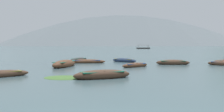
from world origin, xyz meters
TOP-DOWN VIEW (x-y plane):
  - ground_plane at (0.00, 1500.00)m, footprint 6000.00×6000.00m
  - mountain_2 at (-420.20, 1430.42)m, footprint 817.11×817.11m
  - mountain_3 at (-40.11, 1563.89)m, footprint 1567.45×1567.45m
  - rowboat_0 at (0.00, 25.94)m, footprint 3.51×3.10m
  - rowboat_2 at (5.34, 22.05)m, footprint 3.60×1.22m
  - rowboat_4 at (-6.24, 28.46)m, footprint 2.23×4.40m
  - rowboat_5 at (-5.79, 18.72)m, footprint 2.07×4.75m
  - rowboat_6 at (-1.30, 10.60)m, footprint 3.92×2.69m
  - rowboat_7 at (1.10, 18.85)m, footprint 2.99×2.82m
  - rowboat_9 at (10.31, 21.20)m, footprint 3.04×2.67m
  - rowboat_11 at (-4.40, 23.78)m, footprint 4.51×1.70m
  - ferry_0 at (11.30, 147.50)m, footprint 8.26×3.30m
  - mooring_buoy at (11.25, 23.23)m, footprint 0.51×0.51m
  - weed_patch_3 at (-8.40, 12.75)m, footprint 2.74×2.66m
  - weed_patch_4 at (-3.76, 10.66)m, footprint 3.01×2.61m

SIDE VIEW (x-z plane):
  - ground_plane at x=0.00m, z-range 0.00..0.00m
  - weed_patch_3 at x=-8.40m, z-range -0.07..0.07m
  - weed_patch_4 at x=-3.76m, z-range -0.07..0.07m
  - mooring_buoy at x=11.25m, z-range -0.37..0.58m
  - rowboat_4 at x=-6.24m, z-range -0.09..0.39m
  - rowboat_7 at x=1.10m, z-range -0.09..0.41m
  - rowboat_11 at x=-4.40m, z-range -0.10..0.45m
  - rowboat_9 at x=10.31m, z-range -0.11..0.46m
  - rowboat_0 at x=0.00m, z-range -0.11..0.48m
  - rowboat_2 at x=5.34m, z-range -0.12..0.54m
  - rowboat_6 at x=-1.30m, z-range -0.13..0.55m
  - rowboat_5 at x=-5.79m, z-range -0.16..0.67m
  - ferry_0 at x=11.30m, z-range -0.82..1.71m
  - mountain_2 at x=-420.20m, z-range 0.00..199.20m
  - mountain_3 at x=-40.11m, z-range 0.00..449.47m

